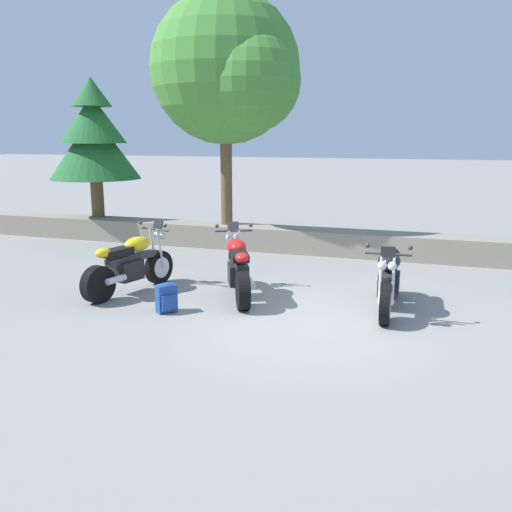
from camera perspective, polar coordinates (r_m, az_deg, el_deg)
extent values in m
plane|color=gray|center=(8.21, 5.43, -6.73)|extent=(120.00, 120.00, 0.00)
cube|color=gray|center=(12.71, 10.35, 1.29)|extent=(36.00, 0.80, 0.55)
cylinder|color=black|center=(10.27, -10.09, -1.14)|extent=(0.29, 0.64, 0.62)
cylinder|color=black|center=(9.31, -16.12, -2.86)|extent=(0.33, 0.65, 0.62)
cylinder|color=silver|center=(10.27, -10.09, -1.14)|extent=(0.25, 0.41, 0.38)
cube|color=black|center=(9.72, -13.19, -1.45)|extent=(0.43, 0.55, 0.34)
cube|color=#2D2D30|center=(9.74, -12.83, -0.19)|extent=(0.41, 1.10, 0.12)
ellipsoid|color=yellow|center=(9.80, -12.26, 1.23)|extent=(0.46, 0.59, 0.26)
cube|color=black|center=(9.49, -14.29, 0.39)|extent=(0.39, 0.61, 0.12)
ellipsoid|color=yellow|center=(9.28, -15.66, 0.30)|extent=(0.28, 0.33, 0.16)
cylinder|color=#2D2D30|center=(10.07, -10.55, 2.76)|extent=(0.65, 0.20, 0.04)
sphere|color=silver|center=(10.25, -10.27, 2.13)|extent=(0.13, 0.13, 0.13)
sphere|color=silver|center=(10.15, -9.69, 2.06)|extent=(0.13, 0.13, 0.13)
cube|color=#26282D|center=(10.14, -10.17, 3.17)|extent=(0.22, 0.14, 0.18)
cylinder|color=silver|center=(9.33, -14.38, -2.40)|extent=(0.20, 0.40, 0.11)
cylinder|color=silver|center=(10.23, -10.68, 0.84)|extent=(0.08, 0.17, 0.73)
cylinder|color=silver|center=(10.11, -9.94, 0.73)|extent=(0.08, 0.17, 0.73)
sphere|color=#2D2D30|center=(10.24, -11.95, 3.42)|extent=(0.07, 0.07, 0.07)
sphere|color=#2D2D30|center=(9.83, -9.46, 3.15)|extent=(0.07, 0.07, 0.07)
cylinder|color=black|center=(9.97, -2.34, -1.37)|extent=(0.40, 0.62, 0.62)
cylinder|color=black|center=(8.59, -1.37, -3.64)|extent=(0.44, 0.64, 0.62)
cylinder|color=silver|center=(9.97, -2.34, -1.37)|extent=(0.31, 0.42, 0.38)
cube|color=black|center=(9.20, -1.87, -1.89)|extent=(0.50, 0.57, 0.34)
cube|color=#2D2D30|center=(9.25, -1.94, -0.54)|extent=(0.62, 1.05, 0.12)
ellipsoid|color=red|center=(9.35, -2.05, 0.98)|extent=(0.54, 0.62, 0.26)
cube|color=black|center=(8.90, -1.72, -0.01)|extent=(0.48, 0.62, 0.12)
ellipsoid|color=red|center=(8.60, -1.50, -0.18)|extent=(0.32, 0.35, 0.16)
cylinder|color=#2D2D30|center=(9.75, -2.33, 2.64)|extent=(0.61, 0.33, 0.04)
sphere|color=silver|center=(9.90, -2.81, 1.96)|extent=(0.13, 0.13, 0.13)
sphere|color=silver|center=(9.92, -2.01, 1.99)|extent=(0.13, 0.13, 0.13)
cube|color=#26282D|center=(9.84, -2.40, 3.08)|extent=(0.22, 0.17, 0.18)
cylinder|color=silver|center=(8.82, -0.52, -2.86)|extent=(0.27, 0.39, 0.11)
cylinder|color=silver|center=(9.85, -2.86, 0.60)|extent=(0.11, 0.17, 0.73)
cylinder|color=silver|center=(9.86, -1.82, 0.63)|extent=(0.11, 0.17, 0.73)
sphere|color=#2D2D30|center=(9.67, -4.09, 3.13)|extent=(0.07, 0.07, 0.07)
sphere|color=#2D2D30|center=(9.73, -0.55, 3.22)|extent=(0.07, 0.07, 0.07)
cylinder|color=black|center=(8.15, 13.32, -4.87)|extent=(0.16, 0.62, 0.62)
cylinder|color=black|center=(9.53, 13.85, -2.38)|extent=(0.20, 0.63, 0.62)
cylinder|color=silver|center=(8.15, 13.32, -4.87)|extent=(0.17, 0.39, 0.38)
cube|color=black|center=(8.86, 13.66, -2.82)|extent=(0.34, 0.49, 0.34)
cube|color=#2D2D30|center=(8.71, 13.69, -1.72)|extent=(0.18, 1.10, 0.12)
ellipsoid|color=black|center=(8.52, 13.71, -0.52)|extent=(0.36, 0.53, 0.26)
cube|color=black|center=(9.00, 13.86, -0.23)|extent=(0.28, 0.57, 0.12)
ellipsoid|color=black|center=(9.28, 13.96, 0.40)|extent=(0.23, 0.29, 0.16)
cylinder|color=#2D2D30|center=(8.04, 13.61, 0.20)|extent=(0.66, 0.06, 0.04)
sphere|color=silver|center=(7.93, 14.01, -1.03)|extent=(0.13, 0.13, 0.13)
sphere|color=silver|center=(7.94, 13.00, -0.97)|extent=(0.13, 0.13, 0.13)
cube|color=#26282D|center=(7.93, 13.59, 0.47)|extent=(0.20, 0.10, 0.18)
cylinder|color=silver|center=(9.29, 12.80, -2.38)|extent=(0.12, 0.38, 0.11)
cylinder|color=silver|center=(8.08, 14.10, -2.40)|extent=(0.05, 0.16, 0.73)
cylinder|color=silver|center=(8.09, 12.83, -2.32)|extent=(0.05, 0.16, 0.73)
sphere|color=#2D2D30|center=(8.06, 15.79, 0.82)|extent=(0.07, 0.07, 0.07)
sphere|color=#2D2D30|center=(8.08, 11.54, 1.08)|extent=(0.07, 0.07, 0.07)
cube|color=navy|center=(8.61, -9.32, -4.39)|extent=(0.33, 0.35, 0.44)
cube|color=navy|center=(8.52, -9.01, -4.84)|extent=(0.19, 0.22, 0.24)
ellipsoid|color=navy|center=(8.55, -9.37, -3.04)|extent=(0.31, 0.33, 0.08)
cube|color=#10244B|center=(8.72, -9.09, -4.02)|extent=(0.06, 0.06, 0.37)
cube|color=#10244B|center=(8.66, -10.09, -4.17)|extent=(0.06, 0.06, 0.37)
cylinder|color=brown|center=(15.39, -16.23, 6.48)|extent=(0.33, 0.33, 1.35)
cone|color=#23602D|center=(15.32, -16.50, 10.89)|extent=(2.37, 2.37, 1.70)
cone|color=#23602D|center=(15.32, -16.66, 13.49)|extent=(1.71, 1.71, 1.22)
cone|color=#23602D|center=(15.36, -16.83, 16.08)|extent=(1.04, 1.04, 0.75)
cylinder|color=brown|center=(13.44, -3.11, 8.33)|extent=(0.28, 0.28, 2.36)
sphere|color=#428433|center=(13.50, -3.24, 18.93)|extent=(3.50, 3.50, 3.50)
sphere|color=#428433|center=(12.70, -0.66, 17.77)|extent=(2.27, 2.27, 2.27)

